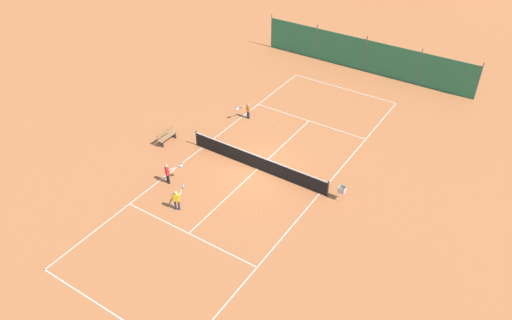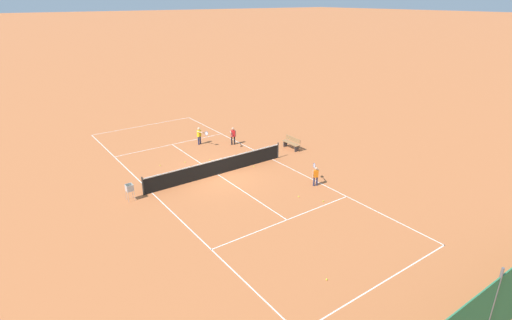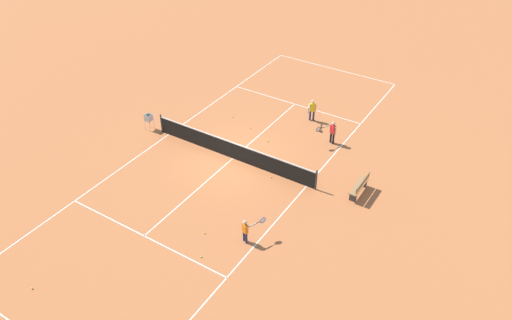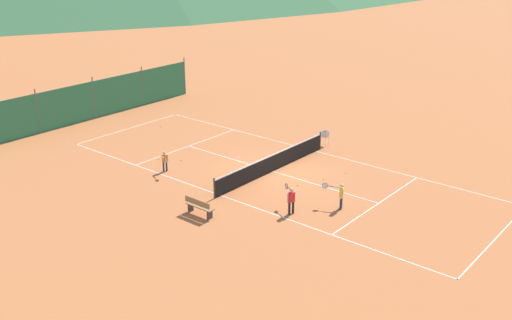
{
  "view_description": "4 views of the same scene",
  "coord_description": "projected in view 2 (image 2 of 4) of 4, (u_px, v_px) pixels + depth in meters",
  "views": [
    {
      "loc": [
        12.67,
        -19.66,
        17.79
      ],
      "look_at": [
        0.55,
        -1.02,
        1.49
      ],
      "focal_mm": 35.0,
      "sensor_mm": 36.0,
      "label": 1
    },
    {
      "loc": [
        10.73,
        18.84,
        9.77
      ],
      "look_at": [
        -1.14,
        2.3,
        1.42
      ],
      "focal_mm": 28.0,
      "sensor_mm": 36.0,
      "label": 2
    },
    {
      "loc": [
        -11.63,
        16.33,
        14.4
      ],
      "look_at": [
        -1.74,
        0.62,
        0.95
      ],
      "focal_mm": 35.0,
      "sensor_mm": 36.0,
      "label": 3
    },
    {
      "loc": [
        -23.61,
        -18.28,
        12.03
      ],
      "look_at": [
        -1.25,
        0.12,
        0.99
      ],
      "focal_mm": 42.0,
      "sensor_mm": 36.0,
      "label": 4
    }
  ],
  "objects": [
    {
      "name": "tennis_ball_alley_right",
      "position": [
        185.0,
        162.0,
        25.33
      ],
      "size": [
        0.07,
        0.07,
        0.07
      ],
      "primitive_type": "sphere",
      "color": "#CCE033",
      "rests_on": "ground"
    },
    {
      "name": "tennis_ball_service_box",
      "position": [
        327.0,
        279.0,
        14.82
      ],
      "size": [
        0.07,
        0.07,
        0.07
      ],
      "primitive_type": "sphere",
      "color": "#CCE033",
      "rests_on": "ground"
    },
    {
      "name": "tennis_ball_far_corner",
      "position": [
        210.0,
        160.0,
        25.67
      ],
      "size": [
        0.07,
        0.07,
        0.07
      ],
      "primitive_type": "sphere",
      "color": "#CCE033",
      "rests_on": "ground"
    },
    {
      "name": "windscreen_fence_far",
      "position": [
        490.0,
        313.0,
        11.51
      ],
      "size": [
        17.28,
        0.08,
        2.9
      ],
      "color": "#2D754C",
      "rests_on": "ground"
    },
    {
      "name": "tennis_net",
      "position": [
        217.0,
        167.0,
        23.46
      ],
      "size": [
        9.18,
        0.08,
        1.06
      ],
      "color": "#2D2D2D",
      "rests_on": "ground"
    },
    {
      "name": "ground_plane",
      "position": [
        218.0,
        175.0,
        23.65
      ],
      "size": [
        600.0,
        600.0,
        0.0
      ],
      "primitive_type": "plane",
      "color": "#BC6638"
    },
    {
      "name": "tennis_ball_mid_court",
      "position": [
        160.0,
        165.0,
        24.85
      ],
      "size": [
        0.07,
        0.07,
        0.07
      ],
      "primitive_type": "sphere",
      "color": "#CCE033",
      "rests_on": "ground"
    },
    {
      "name": "courtside_bench",
      "position": [
        292.0,
        143.0,
        27.46
      ],
      "size": [
        0.36,
        1.5,
        0.84
      ],
      "color": "olive",
      "rests_on": "ground"
    },
    {
      "name": "player_far_service",
      "position": [
        316.0,
        174.0,
        22.07
      ],
      "size": [
        0.69,
        0.86,
        1.13
      ],
      "color": "#23284C",
      "rests_on": "ground"
    },
    {
      "name": "player_near_baseline",
      "position": [
        200.0,
        135.0,
        28.22
      ],
      "size": [
        0.42,
        1.07,
        1.25
      ],
      "color": "#23284C",
      "rests_on": "ground"
    },
    {
      "name": "tennis_ball_alley_left",
      "position": [
        254.0,
        167.0,
        24.68
      ],
      "size": [
        0.07,
        0.07,
        0.07
      ],
      "primitive_type": "sphere",
      "color": "#CCE033",
      "rests_on": "ground"
    },
    {
      "name": "court_line_markings",
      "position": [
        218.0,
        174.0,
        23.65
      ],
      "size": [
        8.25,
        23.85,
        0.01
      ],
      "color": "white",
      "rests_on": "ground"
    },
    {
      "name": "tennis_ball_by_net_left",
      "position": [
        299.0,
        197.0,
        20.97
      ],
      "size": [
        0.07,
        0.07,
        0.07
      ],
      "primitive_type": "sphere",
      "color": "#CCE033",
      "rests_on": "ground"
    },
    {
      "name": "ball_hopper",
      "position": [
        130.0,
        189.0,
        20.43
      ],
      "size": [
        0.36,
        0.36,
        0.89
      ],
      "color": "#B7B7BC",
      "rests_on": "ground"
    },
    {
      "name": "player_near_service",
      "position": [
        233.0,
        135.0,
        28.14
      ],
      "size": [
        0.78,
        0.93,
        1.27
      ],
      "color": "black",
      "rests_on": "ground"
    },
    {
      "name": "tennis_ball_near_corner",
      "position": [
        323.0,
        201.0,
        20.5
      ],
      "size": [
        0.07,
        0.07,
        0.07
      ],
      "primitive_type": "sphere",
      "color": "#CCE033",
      "rests_on": "ground"
    }
  ]
}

